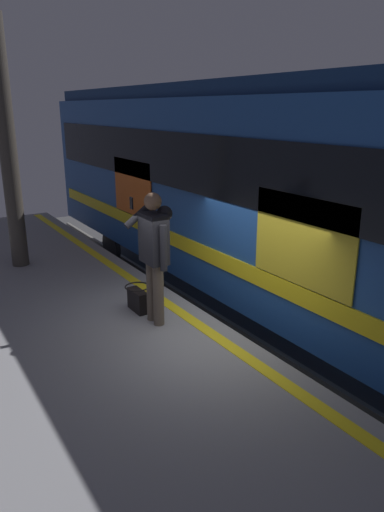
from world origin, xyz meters
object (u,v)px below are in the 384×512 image
at_px(train_carriage, 267,184).
at_px(handbag, 138,299).
at_px(passenger, 155,248).
at_px(station_column, 8,147).

height_order(train_carriage, handbag, train_carriage).
relative_size(train_carriage, passenger, 7.63).
relative_size(passenger, station_column, 0.42).
distance_m(train_carriage, handbag, 3.11).
bearing_deg(station_column, train_carriage, -122.98).
distance_m(passenger, station_column, 3.69).
height_order(train_carriage, passenger, train_carriage).
xyz_separation_m(train_carriage, handbag, (-0.58, 2.77, -1.29)).
bearing_deg(train_carriage, handbag, 101.90).
relative_size(handbag, station_column, 0.09).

